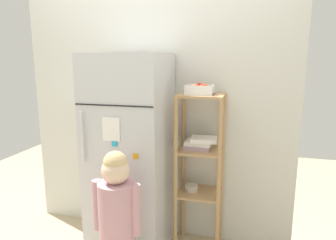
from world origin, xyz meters
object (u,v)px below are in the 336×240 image
Objects in this scene: refrigerator at (131,156)px; child_standing at (117,211)px; pantry_shelf_unit at (199,159)px; fruit_bin at (200,89)px.

refrigerator reaches higher than child_standing.
fruit_bin is at bearing -109.70° from pantry_shelf_unit.
refrigerator is 1.23× the size of pantry_shelf_unit.
refrigerator is 0.78m from fruit_bin.
refrigerator is 0.59m from child_standing.
child_standing is at bearing -122.80° from fruit_bin.
refrigerator reaches higher than pantry_shelf_unit.
child_standing is at bearing -122.62° from pantry_shelf_unit.
fruit_bin is (0.43, 0.67, 0.74)m from child_standing.
refrigerator reaches higher than fruit_bin.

